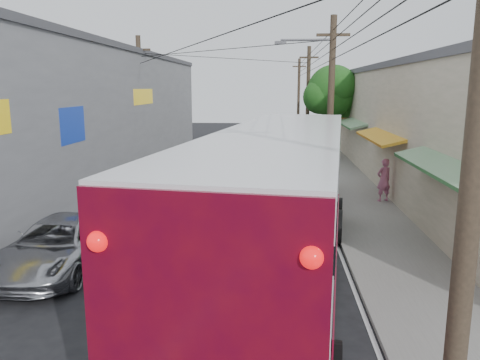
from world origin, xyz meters
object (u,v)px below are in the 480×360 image
Objects in this scene: parked_car_far at (297,141)px; pedestrian_near at (384,180)px; pedestrian_far at (325,171)px; jeepney at (60,244)px; parked_car_mid at (289,152)px; parked_suv at (296,181)px; coach_bus at (281,204)px.

pedestrian_near is at bearing -74.27° from parked_car_far.
pedestrian_far is at bearing -80.70° from parked_car_far.
parked_car_mid is at bearing 71.00° from jeepney.
pedestrian_near reaches higher than parked_suv.
coach_bus is 2.25× the size of parked_suv.
jeepney is at bearing -175.46° from coach_bus.
parked_suv reaches higher than jeepney.
parked_car_far is (1.53, 26.34, -1.31)m from coach_bus.
parked_suv is at bearing 90.80° from pedestrian_far.
pedestrian_far is (-2.20, 3.27, -0.20)m from pedestrian_near.
jeepney is at bearing 82.26° from pedestrian_far.
pedestrian_far reaches higher than jeepney.
coach_bus is 6.33m from jeepney.
pedestrian_far is (8.55, 11.64, 0.16)m from jeepney.
coach_bus is 20.11m from parked_car_mid.
jeepney is 0.81× the size of parked_suv.
parked_suv is (6.95, 8.60, 0.21)m from jeepney.
pedestrian_far is at bearing 54.14° from jeepney.
coach_bus is 2.79× the size of jeepney.
jeepney is 2.69× the size of pedestrian_near.
parked_car_mid is 11.96m from pedestrian_near.
jeepney is 27.11m from parked_car_far.
parked_suv reaches higher than parked_car_mid.
pedestrian_near is (3.05, -17.62, 0.30)m from parked_car_far.
pedestrian_near reaches higher than parked_car_far.
coach_bus is at bearing 38.53° from pedestrian_near.
parked_suv is 3.34× the size of pedestrian_near.
parked_car_far is (7.70, 25.99, 0.06)m from jeepney.
coach_bus is 7.50× the size of pedestrian_near.
parked_car_mid is at bearing 97.43° from parked_suv.
parked_car_far is 14.37m from pedestrian_far.
parked_suv is at bearing -27.23° from pedestrian_near.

